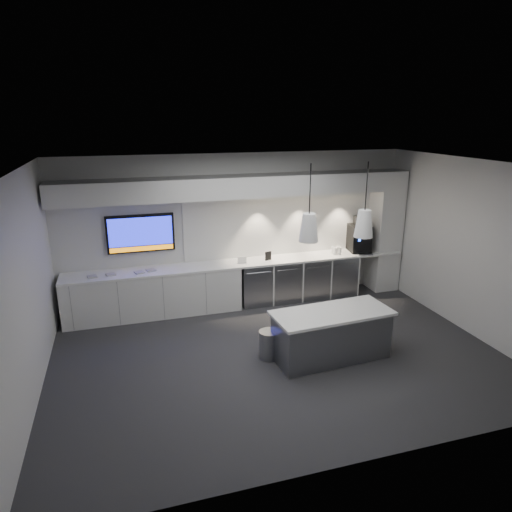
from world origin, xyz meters
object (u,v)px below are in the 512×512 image
object	(u,v)px
wall_tv	(141,233)
island	(331,335)
coffee_machine	(359,237)
bin	(269,344)

from	to	relation	value
wall_tv	island	size ratio (longest dim) A/B	0.66
wall_tv	coffee_machine	bearing A→B (deg)	-3.15
bin	coffee_machine	size ratio (longest dim) A/B	0.60
bin	coffee_machine	world-z (taller)	coffee_machine
coffee_machine	island	bearing A→B (deg)	-117.05
wall_tv	island	bearing A→B (deg)	-45.82
island	coffee_machine	xyz separation A→B (m)	(1.82, 2.50, 0.81)
wall_tv	island	distance (m)	4.00
bin	coffee_machine	distance (m)	3.66
island	coffee_machine	distance (m)	3.20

